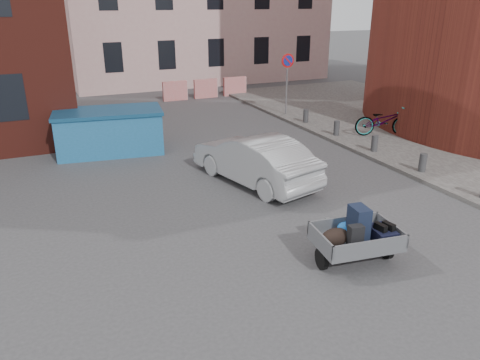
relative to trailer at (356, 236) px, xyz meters
name	(u,v)px	position (x,y,z in m)	size (l,w,h in m)	color
ground	(261,229)	(-1.02, 2.10, -0.61)	(120.00, 120.00, 0.00)	#38383A
sidewalk	(447,135)	(8.98, 6.10, -0.55)	(9.00, 24.00, 0.12)	#474442
no_parking_sign	(287,71)	(4.98, 11.59, 1.41)	(0.60, 0.09, 2.65)	gray
bollards	(375,143)	(4.98, 5.50, -0.21)	(0.22, 9.02, 0.55)	#3A3A3D
barriers	(206,89)	(3.18, 17.10, -0.11)	(4.70, 0.18, 1.00)	red
trailer	(356,236)	(0.00, 0.00, 0.00)	(1.73, 1.90, 1.20)	black
dumpster	(110,131)	(-3.15, 9.42, 0.14)	(3.77, 2.32, 1.49)	#21679F
silver_car	(255,159)	(0.13, 4.84, 0.09)	(1.47, 4.21, 1.39)	#A4A7AB
bicycle	(383,121)	(6.56, 6.98, 0.08)	(0.75, 2.15, 1.13)	black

